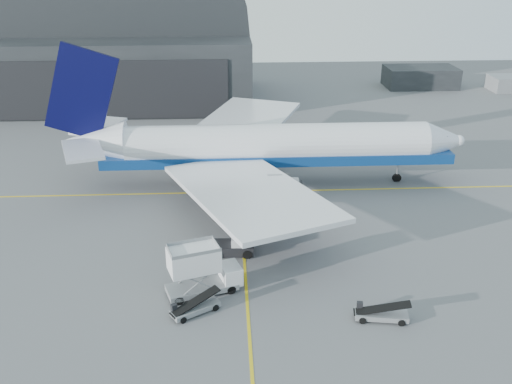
{
  "coord_description": "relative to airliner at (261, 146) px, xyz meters",
  "views": [
    {
      "loc": [
        -1.33,
        -41.1,
        26.47
      ],
      "look_at": [
        1.35,
        9.5,
        4.5
      ],
      "focal_mm": 40.0,
      "sensor_mm": 36.0,
      "label": 1
    }
  ],
  "objects": [
    {
      "name": "belt_loader_a",
      "position": [
        -6.7,
        -25.96,
        -4.31
      ],
      "size": [
        4.04,
        3.19,
        1.6
      ],
      "rotation": [
        0.0,
        0.0,
        0.55
      ],
      "color": "gray",
      "rests_on": "ground"
    },
    {
      "name": "distant_bldg_b",
      "position": [
        52.43,
        45.72,
        -4.8
      ],
      "size": [
        8.0,
        6.0,
        2.8
      ],
      "primitive_type": "cube",
      "color": "gray",
      "rests_on": "ground"
    },
    {
      "name": "ground",
      "position": [
        -2.57,
        -22.28,
        -4.8
      ],
      "size": [
        200.0,
        200.0,
        0.0
      ],
      "primitive_type": "plane",
      "color": "#565659",
      "rests_on": "ground"
    },
    {
      "name": "traffic_cone",
      "position": [
        -6.56,
        -20.09,
        -4.56
      ],
      "size": [
        0.35,
        0.35,
        0.5
      ],
      "color": "#F23C07",
      "rests_on": "ground"
    },
    {
      "name": "catering_truck",
      "position": [
        -6.29,
        -23.16,
        -2.66
      ],
      "size": [
        6.54,
        4.02,
        4.22
      ],
      "rotation": [
        0.0,
        0.0,
        0.31
      ],
      "color": "gray",
      "rests_on": "ground"
    },
    {
      "name": "pushback_tug",
      "position": [
        -3.48,
        -16.64,
        -4.12
      ],
      "size": [
        4.01,
        2.46,
        1.81
      ],
      "rotation": [
        0.0,
        0.0,
        -0.04
      ],
      "color": "black",
      "rests_on": "ground"
    },
    {
      "name": "airliner",
      "position": [
        0.0,
        0.0,
        0.0
      ],
      "size": [
        48.88,
        47.4,
        17.15
      ],
      "color": "white",
      "rests_on": "ground"
    },
    {
      "name": "hangar",
      "position": [
        -24.57,
        42.67,
        4.74
      ],
      "size": [
        50.0,
        28.3,
        28.0
      ],
      "color": "black",
      "rests_on": "ground"
    },
    {
      "name": "belt_loader_b",
      "position": [
        7.6,
        -27.58,
        -4.3
      ],
      "size": [
        4.36,
        2.0,
        1.63
      ],
      "rotation": [
        0.0,
        0.0,
        -0.15
      ],
      "color": "gray",
      "rests_on": "ground"
    },
    {
      "name": "distant_bldg_a",
      "position": [
        35.43,
        49.72,
        -4.8
      ],
      "size": [
        14.0,
        8.0,
        4.0
      ],
      "primitive_type": "cube",
      "color": "black",
      "rests_on": "ground"
    },
    {
      "name": "taxi_lines",
      "position": [
        -2.57,
        -9.61,
        -4.79
      ],
      "size": [
        80.0,
        42.12,
        0.02
      ],
      "color": "gold",
      "rests_on": "ground"
    }
  ]
}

